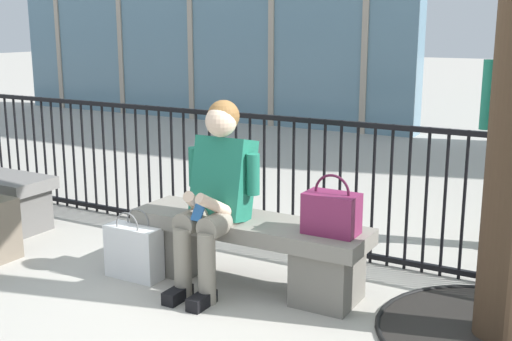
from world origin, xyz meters
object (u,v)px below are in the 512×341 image
object	(u,v)px
handbag_on_bench	(331,212)
shopping_bag	(134,251)
stone_bench	(248,245)
seated_person_with_phone	(216,190)

from	to	relation	value
handbag_on_bench	shopping_bag	size ratio (longest dim) A/B	0.77
stone_bench	seated_person_with_phone	world-z (taller)	seated_person_with_phone
seated_person_with_phone	handbag_on_bench	bearing A→B (deg)	9.09
stone_bench	handbag_on_bench	xyz separation A→B (m)	(0.58, -0.01, 0.31)
seated_person_with_phone	handbag_on_bench	distance (m)	0.75
stone_bench	handbag_on_bench	bearing A→B (deg)	-0.99
stone_bench	handbag_on_bench	size ratio (longest dim) A/B	4.38
handbag_on_bench	stone_bench	bearing A→B (deg)	179.01
stone_bench	seated_person_with_phone	distance (m)	0.43
seated_person_with_phone	shopping_bag	distance (m)	0.75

